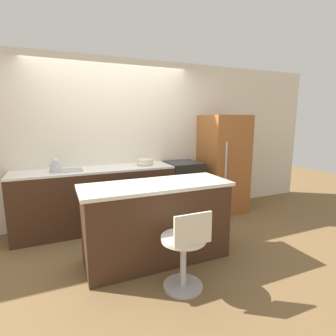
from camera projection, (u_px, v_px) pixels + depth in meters
ground_plane at (126, 232)px, 3.90m from camera, size 14.00×14.00×0.00m
wall_back at (113, 141)px, 4.24m from camera, size 8.00×0.06×2.60m
back_counter at (97, 199)px, 3.97m from camera, size 2.32×0.59×0.94m
kitchen_island at (157, 222)px, 3.07m from camera, size 1.72×0.65×0.93m
oven_range at (183, 189)px, 4.53m from camera, size 0.56×0.60×0.94m
refrigerator at (223, 164)px, 4.72m from camera, size 0.72×0.72×1.72m
stool_chair at (185, 252)px, 2.52m from camera, size 0.44×0.44×0.83m
kettle at (55, 166)px, 3.68m from camera, size 0.16×0.16×0.18m
mixing_bowl at (145, 162)px, 4.20m from camera, size 0.25×0.25×0.08m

